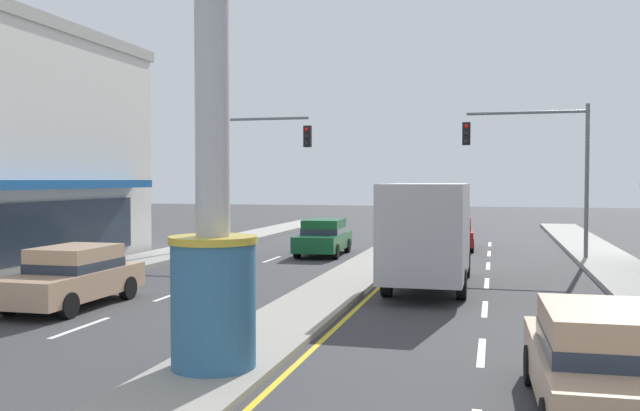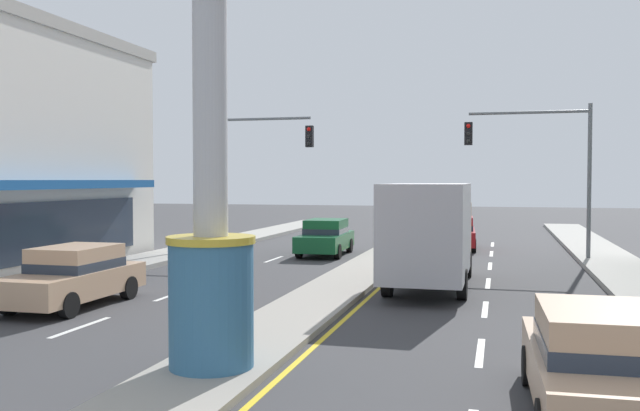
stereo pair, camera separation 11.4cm
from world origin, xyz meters
name	(u,v)px [view 2 (the right image)]	position (x,y,z in m)	size (l,w,h in m)	color
median_strip	(354,276)	(0.00, 18.00, 0.07)	(1.92, 52.00, 0.14)	gray
sidewalk_left	(85,274)	(-8.71, 16.00, 0.09)	(2.30, 60.00, 0.18)	#9E9B93
lane_markings	(345,284)	(0.00, 16.65, 0.00)	(8.66, 52.00, 0.01)	silver
district_sign	(210,143)	(0.00, 6.55, 3.83)	(6.35, 1.46, 8.11)	#33668C
traffic_light_left_side	(248,157)	(-6.20, 24.62, 4.25)	(4.86, 0.46, 6.20)	slate
traffic_light_right_side	(542,154)	(6.20, 24.56, 4.25)	(4.86, 0.46, 6.20)	slate
sedan_near_right_lane	(74,275)	(-5.91, 11.36, 0.79)	(1.84, 4.30, 1.53)	tan
sedan_far_right_lane	(326,237)	(-2.61, 24.45, 0.79)	(1.95, 4.36, 1.53)	#14562D
sedan_near_left_lane	(600,362)	(5.91, 5.93, 0.79)	(1.93, 4.35, 1.53)	tan
sedan_mid_left_lane	(455,232)	(2.62, 28.26, 0.79)	(2.01, 4.39, 1.53)	maroon
box_truck_far_left_oncoming	(430,232)	(2.62, 16.40, 1.69)	(2.29, 6.91, 3.12)	tan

